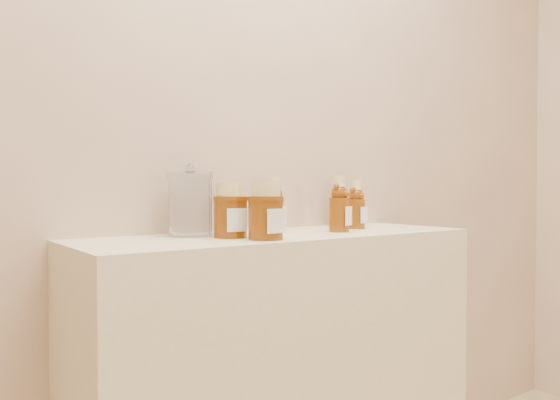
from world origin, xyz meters
TOP-DOWN VIEW (x-y plane):
  - wall_back at (0.00, 1.75)m, footprint 3.50×0.02m
  - display_table at (0.00, 1.55)m, footprint 1.20×0.40m
  - bear_bottle_back_left at (0.06, 1.68)m, footprint 0.08×0.08m
  - bear_bottle_back_mid at (0.34, 1.67)m, footprint 0.08×0.08m
  - bear_bottle_back_right at (0.41, 1.67)m, footprint 0.07×0.07m
  - bear_bottle_front_left at (0.18, 1.51)m, footprint 0.09×0.09m
  - bear_bottle_front_right at (0.32, 1.57)m, footprint 0.08×0.08m
  - honey_jar_left at (-0.18, 1.54)m, footprint 0.11×0.11m
  - honey_jar_back at (-0.13, 1.64)m, footprint 0.11×0.11m
  - honey_jar_front at (-0.14, 1.44)m, footprint 0.10×0.10m
  - glass_canister at (-0.25, 1.65)m, footprint 0.14×0.14m

SIDE VIEW (x-z plane):
  - display_table at x=0.00m, z-range 0.00..0.90m
  - honey_jar_back at x=-0.13m, z-range 0.90..1.04m
  - honey_jar_left at x=-0.18m, z-range 0.90..1.05m
  - honey_jar_front at x=-0.14m, z-range 0.90..1.05m
  - bear_bottle_back_right at x=0.41m, z-range 0.90..1.08m
  - bear_bottle_front_right at x=0.32m, z-range 0.90..1.08m
  - bear_bottle_back_mid at x=0.34m, z-range 0.90..1.09m
  - bear_bottle_back_left at x=0.06m, z-range 0.90..1.09m
  - bear_bottle_front_left at x=0.18m, z-range 0.90..1.09m
  - glass_canister at x=-0.25m, z-range 0.90..1.09m
  - wall_back at x=0.00m, z-range 0.00..2.70m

